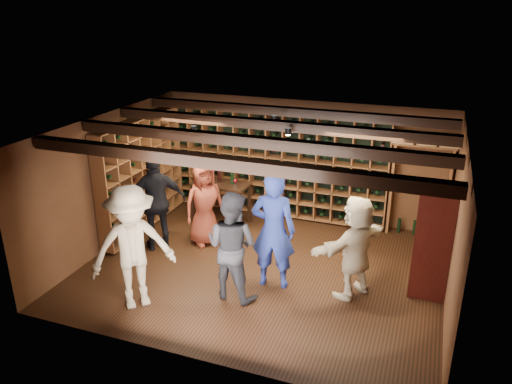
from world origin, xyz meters
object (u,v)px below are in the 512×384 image
(man_blue_shirt, at_px, (273,231))
(guest_beige, at_px, (356,247))
(tasting_table, at_px, (221,188))
(guest_woman_black, at_px, (157,202))
(guest_khaki, at_px, (133,248))
(display_cabinet, at_px, (432,244))
(man_grey_suit, at_px, (232,246))
(guest_red_floral, at_px, (204,204))

(man_blue_shirt, distance_m, guest_beige, 1.30)
(man_blue_shirt, bearing_deg, tasting_table, -53.96)
(guest_woman_black, height_order, guest_khaki, guest_khaki)
(man_blue_shirt, relative_size, guest_woman_black, 1.06)
(guest_beige, distance_m, tasting_table, 3.54)
(display_cabinet, relative_size, man_grey_suit, 1.00)
(guest_beige, xyz_separation_m, tasting_table, (-3.06, 1.78, -0.06))
(man_blue_shirt, xyz_separation_m, man_grey_suit, (-0.49, -0.53, -0.10))
(man_grey_suit, distance_m, guest_khaki, 1.47)
(man_grey_suit, height_order, guest_khaki, guest_khaki)
(guest_red_floral, distance_m, guest_khaki, 2.26)
(guest_khaki, xyz_separation_m, guest_beige, (3.05, 1.43, -0.14))
(guest_beige, bearing_deg, tasting_table, -87.81)
(man_blue_shirt, bearing_deg, display_cabinet, -172.08)
(display_cabinet, bearing_deg, guest_woman_black, -178.76)
(tasting_table, bearing_deg, man_blue_shirt, -44.40)
(tasting_table, bearing_deg, guest_beige, -27.02)
(display_cabinet, height_order, guest_khaki, guest_khaki)
(man_grey_suit, height_order, guest_woman_black, guest_woman_black)
(man_grey_suit, bearing_deg, display_cabinet, -150.59)
(guest_khaki, relative_size, tasting_table, 1.62)
(guest_red_floral, bearing_deg, guest_khaki, -142.22)
(man_grey_suit, relative_size, guest_khaki, 0.90)
(display_cabinet, height_order, guest_woman_black, guest_woman_black)
(man_grey_suit, bearing_deg, guest_woman_black, -20.60)
(guest_red_floral, distance_m, tasting_table, 0.96)
(man_blue_shirt, xyz_separation_m, guest_khaki, (-1.77, -1.26, -0.00))
(guest_red_floral, height_order, guest_woman_black, guest_woman_black)
(man_blue_shirt, relative_size, guest_beige, 1.17)
(guest_woman_black, bearing_deg, display_cabinet, 139.56)
(man_blue_shirt, distance_m, tasting_table, 2.64)
(man_blue_shirt, height_order, guest_red_floral, man_blue_shirt)
(man_blue_shirt, relative_size, man_grey_suit, 1.11)
(man_blue_shirt, relative_size, guest_red_floral, 1.20)
(guest_woman_black, relative_size, tasting_table, 1.54)
(tasting_table, bearing_deg, guest_khaki, -86.63)
(man_grey_suit, height_order, guest_red_floral, man_grey_suit)
(guest_red_floral, relative_size, guest_woman_black, 0.88)
(guest_khaki, bearing_deg, man_blue_shirt, -8.77)
(man_blue_shirt, bearing_deg, guest_beige, -178.97)
(man_grey_suit, height_order, guest_beige, man_grey_suit)
(guest_red_floral, xyz_separation_m, guest_woman_black, (-0.73, -0.48, 0.11))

